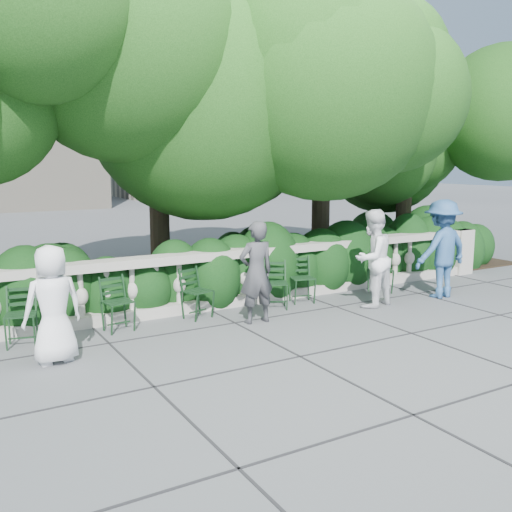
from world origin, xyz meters
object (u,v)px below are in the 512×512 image
person_woman_grey (256,272)px  person_older_blue (442,249)px  chair_d (305,304)px  chair_c (204,320)px  person_businessman (53,304)px  chair_b (123,333)px  chair_f (383,294)px  person_casual_man (372,258)px  chair_e (276,311)px  chair_a (22,350)px

person_woman_grey → person_older_blue: (3.82, -0.26, 0.11)m
chair_d → chair_c: bearing=-163.9°
person_businessman → person_older_blue: 6.93m
person_businessman → person_older_blue: size_ratio=0.83×
chair_b → chair_c: 1.34m
chair_d → person_older_blue: (2.51, -0.81, 0.91)m
chair_f → person_businessman: bearing=-153.1°
person_casual_man → person_older_blue: (1.58, -0.13, 0.06)m
chair_b → person_casual_man: bearing=-15.9°
person_woman_grey → person_older_blue: person_older_blue is taller
chair_d → person_older_blue: 2.79m
person_businessman → person_woman_grey: bearing=176.7°
chair_d → chair_e: 0.67m
chair_a → person_casual_man: 5.75m
person_casual_man → person_businessman: bearing=-12.3°
chair_c → person_casual_man: person_casual_man is taller
chair_e → person_businessman: size_ratio=0.56×
chair_a → chair_c: 2.76m
chair_a → chair_e: same height
person_businessman → person_woman_grey: 3.12m
person_businessman → person_casual_man: bearing=173.2°
chair_f → chair_e: bearing=-159.7°
chair_a → chair_e: bearing=14.1°
chair_d → person_casual_man: 1.43m
chair_d → person_woman_grey: 1.64m
chair_e → person_casual_man: size_ratio=0.49×
person_woman_grey → chair_d: bearing=-156.3°
chair_c → person_casual_man: (2.90, -0.68, 0.85)m
person_older_blue → chair_d: bearing=-18.4°
chair_b → person_woman_grey: person_woman_grey is taller
chair_c → chair_d: size_ratio=1.00×
chair_a → person_casual_man: (5.66, -0.60, 0.85)m
chair_a → chair_c: (2.76, 0.08, 0.00)m
chair_b → person_woman_grey: 2.21m
chair_b → chair_f: 5.06m
person_businessman → chair_f: bearing=178.2°
chair_a → chair_b: bearing=15.9°
chair_d → chair_f: (1.74, -0.11, 0.00)m
chair_f → person_woman_grey: bearing=-151.5°
person_casual_man → person_older_blue: size_ratio=0.93×
chair_c → person_businessman: person_businessman is taller
chair_c → person_businessman: bearing=-179.6°
chair_f → person_woman_grey: (-3.06, -0.44, 0.81)m
chair_b → chair_d: 3.31m
chair_b → chair_d: same height
chair_f → chair_c: bearing=-161.4°
chair_d → person_casual_man: person_casual_man is taller
person_woman_grey → person_casual_man: bearing=177.7°
chair_c → person_older_blue: 4.64m
chair_a → chair_e: size_ratio=1.00×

